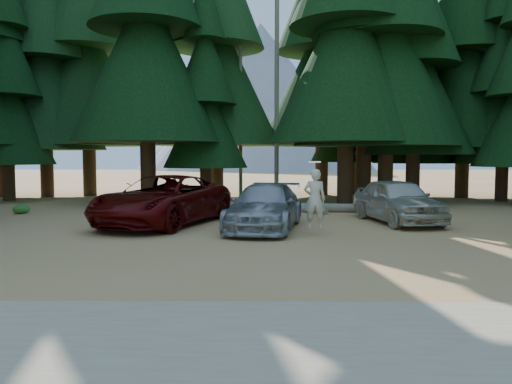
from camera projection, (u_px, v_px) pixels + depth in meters
ground at (264, 248)px, 12.66m from camera, size 160.00×160.00×0.00m
gravel_strip at (268, 343)px, 6.17m from camera, size 26.00×3.50×0.01m
forest_belt_north at (262, 199)px, 27.62m from camera, size 36.00×7.00×22.00m
snag_front at (277, 88)px, 26.70m from camera, size 0.24×0.24×12.00m
snag_back at (241, 110)px, 28.28m from camera, size 0.20×0.20×10.00m
mountain_peak at (247, 105)px, 99.81m from camera, size 48.00×50.00×28.00m
red_pickup at (164, 200)px, 17.01m from camera, size 4.63×6.66×1.69m
silver_minivan_center at (265, 207)px, 15.95m from camera, size 2.89×5.21×1.43m
silver_minivan_right at (397, 200)px, 17.52m from camera, size 2.63×4.86×1.57m
frisbee_player at (315, 199)px, 14.62m from camera, size 0.67×0.46×2.00m
log_left at (182, 206)px, 22.08m from camera, size 4.51×0.88×0.32m
log_mid at (297, 209)px, 21.09m from camera, size 2.42×2.32×0.26m
log_right at (349, 208)px, 20.81m from camera, size 5.66×1.27×0.36m
shrub_far_left at (155, 212)px, 18.67m from camera, size 0.95×0.95×0.52m
shrub_left at (142, 209)px, 19.78m from camera, size 0.95×0.95×0.52m
shrub_center_left at (215, 206)px, 20.34m from camera, size 1.12×1.12×0.61m
shrub_center_right at (317, 205)px, 21.71m from camera, size 0.80×0.80×0.44m
shrub_right at (285, 210)px, 19.25m from camera, size 0.94×0.94×0.52m
shrub_far_right at (371, 201)px, 22.57m from camera, size 1.19×1.19×0.66m
shrub_edge_west at (21, 209)px, 20.38m from camera, size 0.67×0.67×0.37m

